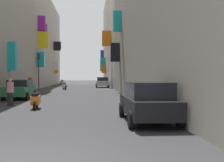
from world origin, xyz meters
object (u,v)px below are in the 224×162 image
object	(u,v)px
parked_car_black	(148,101)
scooter_white	(65,86)
parked_car_silver	(102,82)
scooter_silver	(62,82)
pedestrian_near_left	(10,92)
traffic_light_near_corner	(39,65)
scooter_orange	(36,100)
parked_car_green	(20,89)
pedestrian_crossing	(30,85)

from	to	relation	value
parked_car_black	scooter_white	world-z (taller)	parked_car_black
parked_car_silver	scooter_silver	size ratio (longest dim) A/B	2.04
parked_car_silver	pedestrian_near_left	distance (m)	26.44
parked_car_black	traffic_light_near_corner	xyz separation A→B (m)	(-8.66, 25.81, 2.31)
parked_car_black	scooter_white	distance (m)	25.63
scooter_silver	scooter_orange	distance (m)	41.94
scooter_silver	traffic_light_near_corner	size ratio (longest dim) A/B	0.42
parked_car_black	parked_car_silver	bearing A→B (deg)	90.57
parked_car_green	scooter_orange	world-z (taller)	parked_car_green
parked_car_silver	scooter_silver	world-z (taller)	parked_car_silver
parked_car_black	scooter_orange	distance (m)	6.95
scooter_white	pedestrian_crossing	xyz separation A→B (m)	(-2.58, -7.90, 0.42)
parked_car_green	pedestrian_crossing	size ratio (longest dim) A/B	2.40
pedestrian_near_left	scooter_orange	bearing A→B (deg)	-41.26
parked_car_black	pedestrian_crossing	size ratio (longest dim) A/B	2.39
scooter_orange	scooter_silver	bearing A→B (deg)	93.64
scooter_silver	pedestrian_near_left	bearing A→B (deg)	-88.69
parked_car_silver	parked_car_green	xyz separation A→B (m)	(-7.17, -20.54, -0.03)
scooter_silver	traffic_light_near_corner	distance (m)	20.96
pedestrian_near_left	traffic_light_near_corner	bearing A→B (deg)	95.39
parked_car_black	scooter_silver	world-z (taller)	parked_car_black
pedestrian_near_left	traffic_light_near_corner	xyz separation A→B (m)	(-1.84, 19.55, 2.31)
traffic_light_near_corner	pedestrian_crossing	bearing A→B (deg)	-85.21
traffic_light_near_corner	pedestrian_near_left	bearing A→B (deg)	-84.61
parked_car_green	scooter_orange	xyz separation A→B (m)	(2.41, -6.61, -0.30)
scooter_silver	scooter_white	bearing A→B (deg)	-83.67
scooter_white	scooter_orange	distance (m)	20.33
scooter_silver	scooter_orange	size ratio (longest dim) A/B	1.01
scooter_silver	scooter_orange	world-z (taller)	same
scooter_white	scooter_orange	bearing A→B (deg)	-89.22
parked_car_black	parked_car_green	distance (m)	13.59
pedestrian_near_left	parked_car_green	bearing A→B (deg)	97.51
parked_car_green	scooter_white	bearing A→B (deg)	81.16
parked_car_silver	scooter_white	size ratio (longest dim) A/B	2.21
parked_car_black	scooter_silver	size ratio (longest dim) A/B	2.19
scooter_white	scooter_silver	xyz separation A→B (m)	(-2.39, 21.53, 0.00)
pedestrian_crossing	scooter_orange	bearing A→B (deg)	-77.04
pedestrian_crossing	traffic_light_near_corner	size ratio (longest dim) A/B	0.38
scooter_white	parked_car_silver	bearing A→B (deg)	53.62
parked_car_green	scooter_silver	bearing A→B (deg)	90.41
traffic_light_near_corner	parked_car_black	bearing A→B (deg)	-71.46
parked_car_silver	pedestrian_crossing	bearing A→B (deg)	-117.34
scooter_orange	traffic_light_near_corner	bearing A→B (deg)	99.65
pedestrian_crossing	pedestrian_near_left	distance (m)	10.95
scooter_orange	pedestrian_near_left	bearing A→B (deg)	138.74
pedestrian_near_left	parked_car_black	bearing A→B (deg)	-42.58
pedestrian_crossing	scooter_white	bearing A→B (deg)	71.90
scooter_orange	traffic_light_near_corner	xyz separation A→B (m)	(-3.58, 21.08, 2.65)
parked_car_green	scooter_silver	world-z (taller)	parked_car_green
pedestrian_crossing	pedestrian_near_left	world-z (taller)	pedestrian_crossing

